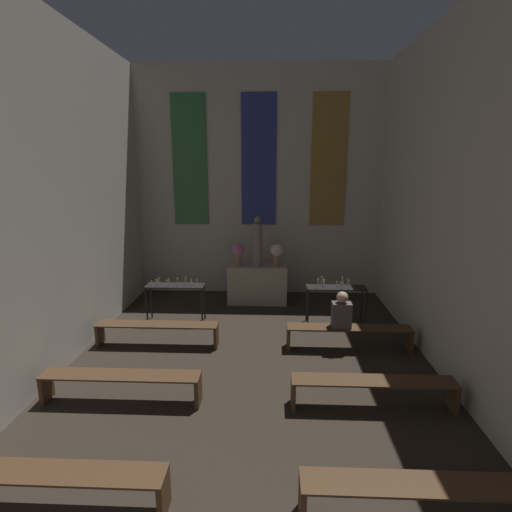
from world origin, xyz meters
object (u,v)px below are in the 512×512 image
flower_vase_left (238,252)px  pew_back_right (349,332)px  altar (257,284)px  pew_second_left (51,481)px  candle_rack_right (336,292)px  pew_back_left (157,329)px  person_seated (342,311)px  statue (257,243)px  pew_third_right (373,387)px  pew_third_left (121,381)px  flower_vase_right (277,252)px  candle_rack_left (175,290)px  pew_second_right (420,493)px

flower_vase_left → pew_back_right: flower_vase_left is taller
altar → pew_second_left: 6.61m
candle_rack_right → pew_back_right: (0.08, -1.23, -0.39)m
pew_back_left → person_seated: (3.53, 0.00, 0.42)m
statue → pew_third_right: bearing=-67.5°
candle_rack_right → pew_second_left: (-3.61, -5.03, -0.39)m
pew_third_left → pew_back_right: 4.15m
statue → flower_vase_right: bearing=-0.0°
candle_rack_left → statue: bearing=36.8°
flower_vase_left → pew_third_right: flower_vase_left is taller
flower_vase_right → pew_back_left: size_ratio=0.24×
pew_second_right → pew_third_left: 4.15m
flower_vase_left → pew_back_left: (-1.36, -2.55, -0.98)m
pew_second_left → pew_back_left: same height
flower_vase_right → pew_second_right: bearing=-77.9°
pew_second_right → flower_vase_right: bearing=102.1°
candle_rack_left → candle_rack_right: bearing=0.1°
candle_rack_right → flower_vase_left: bearing=149.5°
statue → candle_rack_left: 2.36m
candle_rack_right → pew_back_right: size_ratio=0.55×
flower_vase_right → pew_third_left: (-2.33, -4.45, -0.98)m
flower_vase_left → candle_rack_right: 2.67m
pew_third_left → pew_third_right: same height
flower_vase_left → pew_third_left: 4.76m
pew_third_left → person_seated: 4.03m
pew_second_left → pew_third_right: same height
pew_third_right → person_seated: person_seated is taller
flower_vase_left → pew_second_left: (-1.36, -6.35, -0.98)m
altar → person_seated: bearing=-56.5°
pew_second_right → flower_vase_left: bearing=110.1°
flower_vase_left → pew_back_left: flower_vase_left is taller
pew_second_right → pew_third_left: bearing=152.8°
statue → flower_vase_right: size_ratio=2.22×
statue → pew_third_left: statue is taller
altar → pew_back_left: size_ratio=0.63×
pew_second_right → pew_third_right: same height
flower_vase_right → pew_third_left: bearing=-117.6°
candle_rack_right → pew_third_left: 4.79m
pew_third_right → pew_back_left: (-3.69, 1.90, 0.00)m
pew_third_right → person_seated: 1.95m
candle_rack_left → pew_second_left: 5.04m
candle_rack_right → pew_third_right: 3.16m
pew_third_left → pew_back_right: same height
pew_third_right → pew_second_left: bearing=-152.8°
pew_second_left → pew_third_left: (0.00, 1.90, 0.00)m
candle_rack_right → pew_back_right: candle_rack_right is taller
statue → flower_vase_right: 0.54m
altar → pew_third_left: 4.82m
flower_vase_left → pew_second_right: (2.33, -6.35, -0.98)m
flower_vase_left → candle_rack_left: bearing=-134.2°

